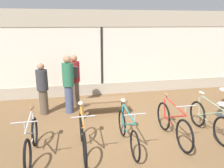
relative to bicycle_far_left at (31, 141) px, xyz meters
name	(u,v)px	position (x,y,z in m)	size (l,w,h in m)	color
ground_plane	(123,135)	(2.11, 0.49, -0.37)	(24.00, 24.00, 0.00)	brown
shop_back_wall	(102,53)	(2.11, 3.88, 1.27)	(12.00, 0.08, 3.20)	#B2A893
bicycle_far_left	(31,141)	(0.00, 0.00, 0.00)	(0.46, 1.65, 1.01)	black
bicycle_left	(83,135)	(1.06, -0.01, 0.02)	(0.46, 1.69, 1.03)	black
bicycle_center	(128,131)	(2.08, 0.01, 0.00)	(0.46, 1.72, 1.00)	black
bicycle_right	(173,123)	(3.23, 0.09, 0.03)	(0.46, 1.81, 1.05)	black
bicycle_far_right	(209,120)	(4.22, 0.12, 0.01)	(0.46, 1.73, 1.03)	black
display_bench	(103,102)	(1.83, 1.89, 0.03)	(1.40, 0.44, 0.49)	brown
customer_near_rack	(43,88)	(0.04, 2.31, 0.46)	(0.46, 0.46, 1.60)	brown
customer_by_window	(68,83)	(0.81, 2.27, 0.58)	(0.46, 0.46, 1.81)	#424C6B
customer_mid_floor	(75,79)	(1.03, 2.85, 0.56)	(0.36, 0.50, 1.73)	brown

